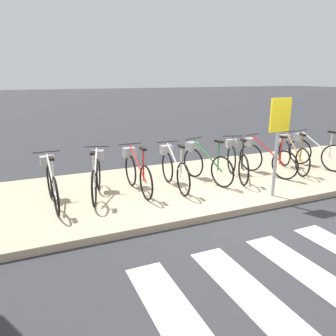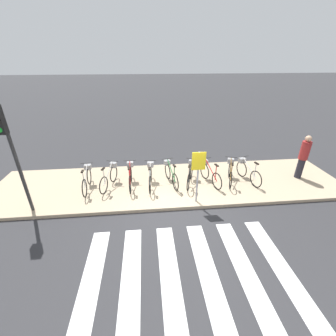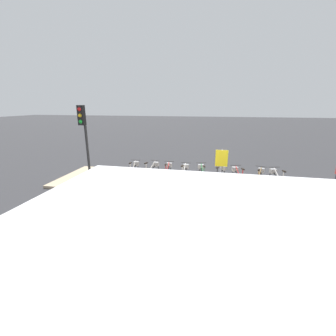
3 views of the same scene
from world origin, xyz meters
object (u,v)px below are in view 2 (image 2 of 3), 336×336
parked_bicycle_5 (190,173)px  parked_bicycle_6 (209,172)px  parked_bicycle_3 (150,175)px  parked_bicycle_4 (170,173)px  parked_bicycle_7 (230,171)px  sign_post (198,169)px  traffic_light (7,140)px  parked_bicycle_8 (247,170)px  parked_bicycle_2 (130,175)px  parked_bicycle_0 (87,178)px  parked_bicycle_1 (110,176)px  pedestrian (303,156)px

parked_bicycle_5 → parked_bicycle_6: same height
parked_bicycle_3 → parked_bicycle_4: 0.78m
parked_bicycle_7 → sign_post: sign_post is taller
parked_bicycle_5 → sign_post: bearing=-91.2°
parked_bicycle_4 → traffic_light: 5.22m
parked_bicycle_8 → sign_post: sign_post is taller
parked_bicycle_2 → parked_bicycle_5: bearing=-1.5°
parked_bicycle_0 → parked_bicycle_5: (3.87, 0.02, 0.00)m
parked_bicycle_6 → traffic_light: bearing=-168.1°
parked_bicycle_1 → parked_bicycle_3: same height
parked_bicycle_1 → parked_bicycle_7: (4.64, -0.09, 0.00)m
parked_bicycle_4 → parked_bicycle_0: bearing=-178.0°
parked_bicycle_0 → parked_bicycle_7: size_ratio=1.04×
traffic_light → parked_bicycle_7: bearing=10.6°
parked_bicycle_5 → parked_bicycle_3: bearing=-178.9°
parked_bicycle_0 → parked_bicycle_6: 4.60m
parked_bicycle_5 → parked_bicycle_6: 0.74m
parked_bicycle_2 → parked_bicycle_3: 0.76m
parked_bicycle_2 → parked_bicycle_5: 2.29m
pedestrian → traffic_light: (-9.85, -1.32, 1.48)m
parked_bicycle_2 → parked_bicycle_6: 3.03m
parked_bicycle_7 → sign_post: 2.20m
parked_bicycle_0 → parked_bicycle_2: 1.58m
parked_bicycle_3 → sign_post: (1.51, -1.23, 0.82)m
parked_bicycle_7 → pedestrian: size_ratio=0.84×
parked_bicycle_6 → parked_bicycle_4: bearing=175.8°
traffic_light → parked_bicycle_6: bearing=11.9°
pedestrian → traffic_light: size_ratio=0.53×
traffic_light → sign_post: 5.48m
parked_bicycle_0 → sign_post: sign_post is taller
parked_bicycle_4 → parked_bicycle_5: size_ratio=1.03×
parked_bicycle_2 → parked_bicycle_1: bearing=178.1°
parked_bicycle_3 → parked_bicycle_7: (3.12, 0.02, 0.00)m
parked_bicycle_4 → parked_bicycle_5: same height
parked_bicycle_0 → sign_post: 4.12m
parked_bicycle_4 → parked_bicycle_8: bearing=-1.8°
sign_post → parked_bicycle_6: bearing=58.3°
pedestrian → parked_bicycle_0: bearing=-179.8°
parked_bicycle_4 → traffic_light: bearing=-163.2°
parked_bicycle_5 → sign_post: size_ratio=0.81×
parked_bicycle_8 → traffic_light: traffic_light is taller
parked_bicycle_8 → parked_bicycle_6: bearing=-179.5°
parked_bicycle_8 → parked_bicycle_5: bearing=179.8°
pedestrian → sign_post: (-4.50, -1.27, 0.31)m
parked_bicycle_3 → parked_bicycle_5: size_ratio=1.04×
parked_bicycle_0 → pedestrian: (8.34, 0.03, 0.51)m
parked_bicycle_1 → traffic_light: bearing=-148.9°
parked_bicycle_2 → parked_bicycle_3: size_ratio=1.00×
parked_bicycle_1 → parked_bicycle_4: size_ratio=0.98×
parked_bicycle_0 → sign_post: bearing=-17.9°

